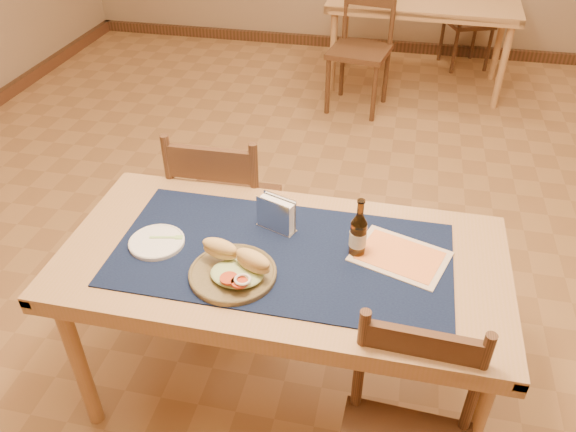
% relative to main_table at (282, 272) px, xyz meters
% --- Properties ---
extents(room, '(6.04, 7.04, 2.84)m').
position_rel_main_table_xyz_m(room, '(0.00, 0.80, 0.73)').
color(room, '#9B6F43').
rests_on(room, ground).
extents(main_table, '(1.60, 0.80, 0.75)m').
position_rel_main_table_xyz_m(main_table, '(0.00, 0.00, 0.00)').
color(main_table, '#A9794F').
rests_on(main_table, ground).
extents(placemat, '(1.20, 0.60, 0.01)m').
position_rel_main_table_xyz_m(placemat, '(0.00, 0.00, 0.09)').
color(placemat, '#0F1B38').
rests_on(placemat, main_table).
extents(baseboard, '(6.00, 7.00, 0.10)m').
position_rel_main_table_xyz_m(baseboard, '(0.00, 0.80, -0.62)').
color(baseboard, '#4F2D1C').
rests_on(baseboard, ground).
extents(back_table, '(1.57, 0.83, 0.75)m').
position_rel_main_table_xyz_m(back_table, '(0.44, 3.44, 0.00)').
color(back_table, '#A9794F').
rests_on(back_table, ground).
extents(chair_main_far, '(0.45, 0.45, 0.95)m').
position_rel_main_table_xyz_m(chair_main_far, '(-0.40, 0.56, -0.17)').
color(chair_main_far, '#4F2D1C').
rests_on(chair_main_far, ground).
extents(chair_back_near, '(0.52, 0.52, 0.97)m').
position_rel_main_table_xyz_m(chair_back_near, '(-0.01, 2.90, -0.17)').
color(chair_back_near, '#4F2D1C').
rests_on(chair_back_near, ground).
extents(chair_back_far, '(0.50, 0.50, 0.84)m').
position_rel_main_table_xyz_m(chair_back_far, '(0.90, 3.97, -0.23)').
color(chair_back_far, '#4F2D1C').
rests_on(chair_back_far, ground).
extents(sandwich_plate, '(0.30, 0.30, 0.11)m').
position_rel_main_table_xyz_m(sandwich_plate, '(-0.13, -0.15, 0.12)').
color(sandwich_plate, brown).
rests_on(sandwich_plate, placemat).
extents(side_plate, '(0.20, 0.20, 0.02)m').
position_rel_main_table_xyz_m(side_plate, '(-0.46, -0.04, 0.10)').
color(side_plate, white).
rests_on(side_plate, placemat).
extents(fork, '(0.12, 0.04, 0.00)m').
position_rel_main_table_xyz_m(fork, '(-0.42, -0.02, 0.10)').
color(fork, '#9ED474').
rests_on(fork, side_plate).
extents(beer_bottle, '(0.06, 0.06, 0.23)m').
position_rel_main_table_xyz_m(beer_bottle, '(0.26, 0.06, 0.17)').
color(beer_bottle, '#4A2C0D').
rests_on(beer_bottle, placemat).
extents(napkin_holder, '(0.16, 0.11, 0.14)m').
position_rel_main_table_xyz_m(napkin_holder, '(-0.05, 0.14, 0.15)').
color(napkin_holder, silver).
rests_on(napkin_holder, placemat).
extents(menu_card, '(0.38, 0.32, 0.01)m').
position_rel_main_table_xyz_m(menu_card, '(0.41, 0.07, 0.09)').
color(menu_card, beige).
rests_on(menu_card, placemat).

